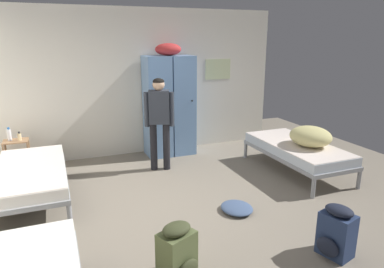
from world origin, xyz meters
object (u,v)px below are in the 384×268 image
Objects in this scene: bedding_heap at (310,136)px; clothes_pile_denim at (237,208)px; water_bottle at (9,135)px; shelf_unit at (17,154)px; locker_bank at (169,104)px; bed_right at (297,150)px; bed_left_rear at (31,174)px; backpack_navy at (336,232)px; lotion_bottle at (20,137)px; person_traveler at (159,116)px; backpack_olive at (178,253)px.

clothes_pile_denim is (-1.69, -0.68, -0.60)m from bedding_heap.
clothes_pile_denim is at bearing -42.09° from water_bottle.
shelf_unit is 0.33m from water_bottle.
shelf_unit reaches higher than clothes_pile_denim.
locker_bank is 1.09× the size of bed_right.
bed_left_rear is (0.25, -1.15, 0.04)m from shelf_unit.
backpack_navy is 1.31m from clothes_pile_denim.
clothes_pile_denim is at bearing -42.99° from lotion_bottle.
bedding_heap is 2.45m from person_traveler.
clothes_pile_denim is at bearing -157.97° from bedding_heap.
bed_left_rear is 1.15m from lotion_bottle.
person_traveler is (1.97, 0.48, 0.55)m from bed_left_rear.
bed_left_rear is 2.61m from backpack_olive.
shelf_unit is at bearing 150.26° from lotion_bottle.
shelf_unit is 0.30× the size of bed_left_rear.
clothes_pile_denim is at bearing -28.61° from bed_left_rear.
clothes_pile_denim is (2.62, -2.44, -0.59)m from lotion_bottle.
locker_bank reaches higher than backpack_navy.
locker_bank reaches higher than lotion_bottle.
person_traveler is 3.39× the size of clothes_pile_denim.
bed_right is 4.06m from bed_left_rear.
bed_left_rear is at bearing -80.79° from lotion_bottle.
water_bottle reaches higher than bed_right.
locker_bank reaches higher than water_bottle.
locker_bank is 1.09× the size of bed_left_rear.
lotion_bottle is 0.27× the size of backpack_navy.
lotion_bottle is at bearing 137.01° from clothes_pile_denim.
backpack_olive is at bearing -66.39° from lotion_bottle.
lotion_bottle is at bearing 113.61° from backpack_olive.
locker_bank is 2.71m from shelf_unit.
person_traveler is at bearing -16.75° from shelf_unit.
locker_bank reaches higher than bedding_heap.
bedding_heap is 1.92m from clothes_pile_denim.
bedding_heap is at bearing -22.18° from lotion_bottle.
backpack_olive is (-2.83, -1.62, -0.39)m from bedding_heap.
backpack_navy is at bearing -72.75° from person_traveler.
locker_bank reaches higher than bed_left_rear.
locker_bank is 2.74m from bed_left_rear.
shelf_unit is 4.74m from bedding_heap.
bed_right is 2.34m from person_traveler.
bedding_heap reaches higher than backpack_olive.
backpack_navy is (1.61, -0.27, 0.00)m from backpack_olive.
water_bottle is (-0.33, 1.17, 0.29)m from bed_left_rear.
bed_left_rear is 3.45× the size of backpack_navy.
bedding_heap is 3.15× the size of water_bottle.
bedding_heap is (1.74, -1.87, -0.32)m from locker_bank.
locker_bank is at bearing 132.95° from bedding_heap.
shelf_unit is at bearing 130.55° from backpack_navy.
person_traveler reaches higher than bedding_heap.
shelf_unit is 1.18m from bed_left_rear.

